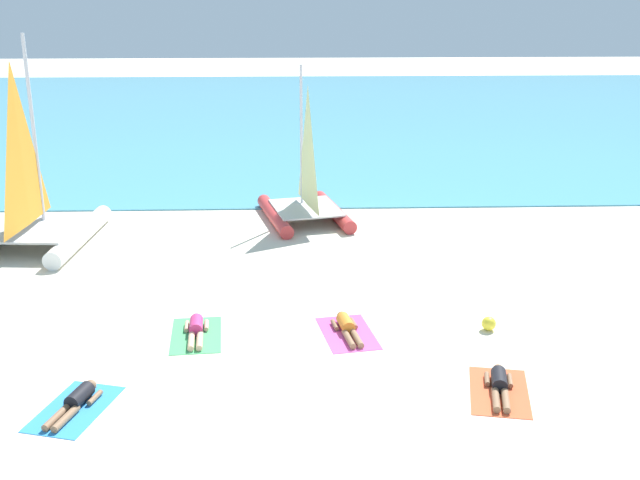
# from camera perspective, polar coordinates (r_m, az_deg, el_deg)

# --- Properties ---
(ground_plane) EXTENTS (120.00, 120.00, 0.00)m
(ground_plane) POSITION_cam_1_polar(r_m,az_deg,el_deg) (24.39, -0.35, 0.46)
(ground_plane) COLOR beige
(ocean_water) EXTENTS (120.00, 40.00, 0.05)m
(ocean_water) POSITION_cam_1_polar(r_m,az_deg,el_deg) (46.59, -1.18, 9.11)
(ocean_water) COLOR #4C9EB7
(ocean_water) RESTS_ON ground
(sailboat_red) EXTENTS (3.24, 4.30, 5.03)m
(sailboat_red) POSITION_cam_1_polar(r_m,az_deg,el_deg) (25.51, -1.08, 3.01)
(sailboat_red) COLOR #CC3838
(sailboat_red) RESTS_ON ground
(sailboat_white) EXTENTS (3.33, 4.90, 6.13)m
(sailboat_white) POSITION_cam_1_polar(r_m,az_deg,el_deg) (24.59, -20.11, 1.69)
(sailboat_white) COLOR white
(sailboat_white) RESTS_ON ground
(towel_leftmost) EXTENTS (1.57, 2.12, 0.01)m
(towel_leftmost) POSITION_cam_1_polar(r_m,az_deg,el_deg) (15.38, -17.50, -11.69)
(towel_leftmost) COLOR #338CD8
(towel_leftmost) RESTS_ON ground
(sunbather_leftmost) EXTENTS (0.79, 1.55, 0.30)m
(sunbather_leftmost) POSITION_cam_1_polar(r_m,az_deg,el_deg) (15.37, -17.42, -11.17)
(sunbather_leftmost) COLOR black
(sunbather_leftmost) RESTS_ON towel_leftmost
(towel_center_left) EXTENTS (1.25, 1.98, 0.01)m
(towel_center_left) POSITION_cam_1_polar(r_m,az_deg,el_deg) (17.71, -9.04, -6.89)
(towel_center_left) COLOR #4CB266
(towel_center_left) RESTS_ON ground
(sunbather_center_left) EXTENTS (0.58, 1.57, 0.30)m
(sunbather_center_left) POSITION_cam_1_polar(r_m,az_deg,el_deg) (17.72, -9.05, -6.43)
(sunbather_center_left) COLOR #D83372
(sunbather_center_left) RESTS_ON towel_center_left
(towel_center_right) EXTENTS (1.41, 2.06, 0.01)m
(towel_center_right) POSITION_cam_1_polar(r_m,az_deg,el_deg) (17.59, 2.04, -6.83)
(towel_center_right) COLOR #D84C99
(towel_center_right) RESTS_ON ground
(sunbather_center_right) EXTENTS (0.67, 1.57, 0.30)m
(sunbather_center_right) POSITION_cam_1_polar(r_m,az_deg,el_deg) (17.60, 2.00, -6.37)
(sunbather_center_right) COLOR orange
(sunbather_center_right) RESTS_ON towel_center_right
(towel_rightmost) EXTENTS (1.45, 2.08, 0.01)m
(towel_rightmost) POSITION_cam_1_polar(r_m,az_deg,el_deg) (15.63, 12.98, -10.76)
(towel_rightmost) COLOR #EA5933
(towel_rightmost) RESTS_ON ground
(sunbather_rightmost) EXTENTS (0.70, 1.56, 0.30)m
(sunbather_rightmost) POSITION_cam_1_polar(r_m,az_deg,el_deg) (15.63, 13.00, -10.24)
(sunbather_rightmost) COLOR black
(sunbather_rightmost) RESTS_ON towel_rightmost
(beach_ball) EXTENTS (0.32, 0.32, 0.32)m
(beach_ball) POSITION_cam_1_polar(r_m,az_deg,el_deg) (18.09, 12.25, -6.00)
(beach_ball) COLOR yellow
(beach_ball) RESTS_ON ground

